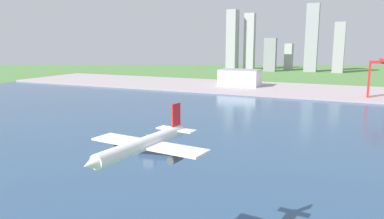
% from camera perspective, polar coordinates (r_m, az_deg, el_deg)
% --- Properties ---
extents(ground_plane, '(2400.00, 2400.00, 0.00)m').
position_cam_1_polar(ground_plane, '(308.91, 9.82, -1.37)').
color(ground_plane, '#507E40').
extents(water_bay, '(840.00, 360.00, 0.15)m').
position_cam_1_polar(water_bay, '(252.72, 6.34, -3.92)').
color(water_bay, '#2D4C70').
rests_on(water_bay, ground).
extents(industrial_pier, '(840.00, 140.00, 2.50)m').
position_cam_1_polar(industrial_pier, '(492.62, 15.48, 2.97)').
color(industrial_pier, '#A6979B').
rests_on(industrial_pier, ground).
extents(airplane_landing, '(32.47, 36.47, 11.45)m').
position_cam_1_polar(airplane_landing, '(91.39, -7.57, -5.44)').
color(airplane_landing, white).
extents(tugboat_small, '(18.41, 7.82, 10.58)m').
position_cam_1_polar(tugboat_small, '(210.96, -6.11, -5.99)').
color(tugboat_small, black).
rests_on(tugboat_small, water_bay).
extents(port_crane_red, '(22.28, 39.01, 42.52)m').
position_cam_1_polar(port_crane_red, '(444.16, 27.20, 5.45)').
color(port_crane_red, red).
rests_on(port_crane_red, industrial_pier).
extents(warehouse_main, '(55.24, 32.70, 22.72)m').
position_cam_1_polar(warehouse_main, '(512.12, 7.44, 4.96)').
color(warehouse_main, white).
rests_on(warehouse_main, industrial_pier).
extents(distant_skyline, '(241.22, 79.50, 139.62)m').
position_cam_1_polar(distant_skyline, '(821.16, 13.29, 9.88)').
color(distant_skyline, '#9F9EA2').
rests_on(distant_skyline, ground).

